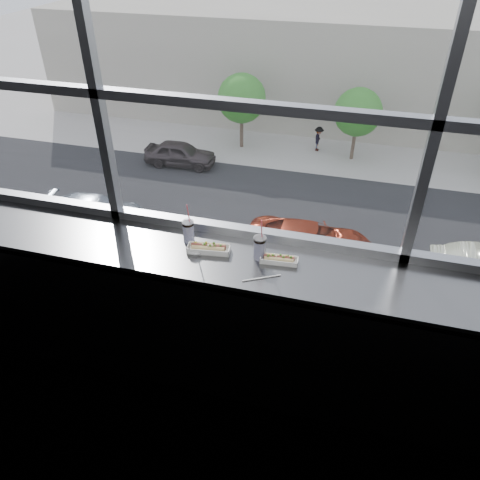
% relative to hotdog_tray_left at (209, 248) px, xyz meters
% --- Properties ---
extents(wall_back_lower, '(6.00, 0.00, 6.00)m').
position_rel_hotdog_tray_left_xyz_m(wall_back_lower, '(0.22, 0.25, -0.58)').
color(wall_back_lower, black).
rests_on(wall_back_lower, ground).
extents(window_glass, '(6.00, 0.00, 6.00)m').
position_rel_hotdog_tray_left_xyz_m(window_glass, '(0.22, 0.27, 1.17)').
color(window_glass, silver).
rests_on(window_glass, ground).
extents(window_mullions, '(6.00, 0.08, 2.40)m').
position_rel_hotdog_tray_left_xyz_m(window_mullions, '(0.22, 0.25, 1.17)').
color(window_mullions, gray).
rests_on(window_mullions, ground).
extents(counter, '(6.00, 0.55, 0.06)m').
position_rel_hotdog_tray_left_xyz_m(counter, '(0.22, -0.03, -0.06)').
color(counter, slate).
rests_on(counter, ground).
extents(counter_fascia, '(6.00, 0.04, 1.04)m').
position_rel_hotdog_tray_left_xyz_m(counter_fascia, '(0.22, -0.28, -0.58)').
color(counter_fascia, slate).
rests_on(counter_fascia, ground).
extents(hotdog_tray_left, '(0.29, 0.13, 0.07)m').
position_rel_hotdog_tray_left_xyz_m(hotdog_tray_left, '(0.00, 0.00, 0.00)').
color(hotdog_tray_left, white).
rests_on(hotdog_tray_left, counter).
extents(hotdog_tray_right, '(0.24, 0.10, 0.06)m').
position_rel_hotdog_tray_left_xyz_m(hotdog_tray_right, '(0.46, 0.01, -0.00)').
color(hotdog_tray_right, white).
rests_on(hotdog_tray_right, counter).
extents(soda_cup_left, '(0.08, 0.08, 0.29)m').
position_rel_hotdog_tray_left_xyz_m(soda_cup_left, '(-0.17, 0.08, 0.06)').
color(soda_cup_left, white).
rests_on(soda_cup_left, counter).
extents(soda_cup_right, '(0.08, 0.08, 0.30)m').
position_rel_hotdog_tray_left_xyz_m(soda_cup_right, '(0.33, 0.02, 0.06)').
color(soda_cup_right, white).
rests_on(soda_cup_right, counter).
extents(loose_straw, '(0.21, 0.12, 0.01)m').
position_rel_hotdog_tray_left_xyz_m(loose_straw, '(0.39, -0.18, -0.02)').
color(loose_straw, white).
rests_on(loose_straw, counter).
extents(wrapper, '(0.11, 0.08, 0.03)m').
position_rel_hotdog_tray_left_xyz_m(wrapper, '(-0.09, -0.04, -0.01)').
color(wrapper, silver).
rests_on(wrapper, counter).
extents(plaza_ground, '(120.00, 120.00, 0.00)m').
position_rel_hotdog_tray_left_xyz_m(plaza_ground, '(0.22, 43.75, -12.13)').
color(plaza_ground, '#A5A09A').
rests_on(plaza_ground, ground).
extents(plaza_near, '(50.00, 14.00, 0.04)m').
position_rel_hotdog_tray_left_xyz_m(plaza_near, '(0.22, 7.25, -12.11)').
color(plaza_near, '#A5A09A').
rests_on(plaza_near, plaza_ground).
extents(street_asphalt, '(80.00, 10.00, 0.06)m').
position_rel_hotdog_tray_left_xyz_m(street_asphalt, '(0.22, 20.25, -12.10)').
color(street_asphalt, black).
rests_on(street_asphalt, plaza_ground).
extents(far_sidewalk, '(80.00, 6.00, 0.04)m').
position_rel_hotdog_tray_left_xyz_m(far_sidewalk, '(0.22, 28.25, -12.11)').
color(far_sidewalk, '#A5A09A').
rests_on(far_sidewalk, plaza_ground).
extents(far_building, '(50.00, 14.00, 8.00)m').
position_rel_hotdog_tray_left_xyz_m(far_building, '(0.22, 38.25, -8.13)').
color(far_building, '#A29C8C').
rests_on(far_building, plaza_ground).
extents(car_near_a, '(3.40, 6.59, 2.10)m').
position_rel_hotdog_tray_left_xyz_m(car_near_a, '(-12.22, 16.25, -11.02)').
color(car_near_a, gray).
rests_on(car_near_a, street_asphalt).
extents(car_near_c, '(2.91, 6.92, 2.30)m').
position_rel_hotdog_tray_left_xyz_m(car_near_c, '(-0.71, 16.25, -10.92)').
color(car_near_c, maroon).
rests_on(car_near_c, street_asphalt).
extents(car_far_a, '(2.93, 6.51, 2.14)m').
position_rel_hotdog_tray_left_xyz_m(car_far_a, '(-10.49, 24.25, -11.00)').
color(car_far_a, '#332A2D').
rests_on(car_far_a, street_asphalt).
extents(pedestrian_b, '(0.69, 0.93, 2.08)m').
position_rel_hotdog_tray_left_xyz_m(pedestrian_b, '(-1.97, 29.02, -11.05)').
color(pedestrian_b, '#66605B').
rests_on(pedestrian_b, far_sidewalk).
extents(tree_left, '(3.35, 3.35, 5.23)m').
position_rel_hotdog_tray_left_xyz_m(tree_left, '(-7.36, 28.25, -8.58)').
color(tree_left, '#47382B').
rests_on(tree_left, far_sidewalk).
extents(tree_center, '(3.13, 3.13, 4.89)m').
position_rel_hotdog_tray_left_xyz_m(tree_center, '(0.46, 28.25, -8.81)').
color(tree_center, '#47382B').
rests_on(tree_center, far_sidewalk).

